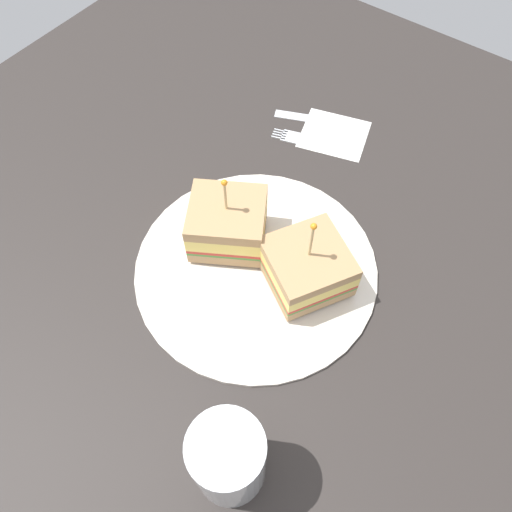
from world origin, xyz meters
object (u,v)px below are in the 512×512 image
at_px(fork, 304,139).
at_px(knife, 314,119).
at_px(plate, 256,267).
at_px(sandwich_half_back, 228,223).
at_px(sandwich_half_front, 307,266).
at_px(napkin, 334,134).
at_px(drink_glass, 228,460).

distance_m(fork, knife, 0.04).
relative_size(plate, knife, 2.32).
height_order(plate, sandwich_half_back, sandwich_half_back).
relative_size(plate, sandwich_half_front, 2.47).
bearing_deg(fork, napkin, -39.46).
height_order(fork, knife, same).
bearing_deg(plate, sandwich_half_back, 76.53).
distance_m(drink_glass, knife, 0.49).
relative_size(drink_glass, knife, 0.88).
bearing_deg(plate, fork, 18.38).
xyz_separation_m(sandwich_half_front, knife, (0.23, 0.14, -0.03)).
xyz_separation_m(sandwich_half_front, fork, (0.19, 0.13, -0.03)).
bearing_deg(sandwich_half_back, sandwich_half_front, -86.00).
height_order(plate, drink_glass, drink_glass).
bearing_deg(fork, sandwich_half_back, -174.32).
bearing_deg(sandwich_half_front, napkin, 23.47).
bearing_deg(fork, sandwich_half_front, -146.48).
height_order(plate, napkin, plate).
height_order(sandwich_half_front, fork, sandwich_half_front).
bearing_deg(sandwich_half_front, knife, 30.58).
bearing_deg(knife, napkin, -101.50).
xyz_separation_m(fork, knife, (0.04, 0.01, 0.00)).
bearing_deg(sandwich_half_front, sandwich_half_back, 94.00).
relative_size(sandwich_half_back, drink_glass, 1.06).
bearing_deg(napkin, drink_glass, -160.65).
bearing_deg(fork, drink_glass, -155.71).
relative_size(sandwich_half_front, napkin, 1.28).
bearing_deg(knife, sandwich_half_front, -149.42).
distance_m(plate, drink_glass, 0.23).
height_order(plate, sandwich_half_front, sandwich_half_front).
distance_m(plate, napkin, 0.25).
distance_m(sandwich_half_front, fork, 0.23).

